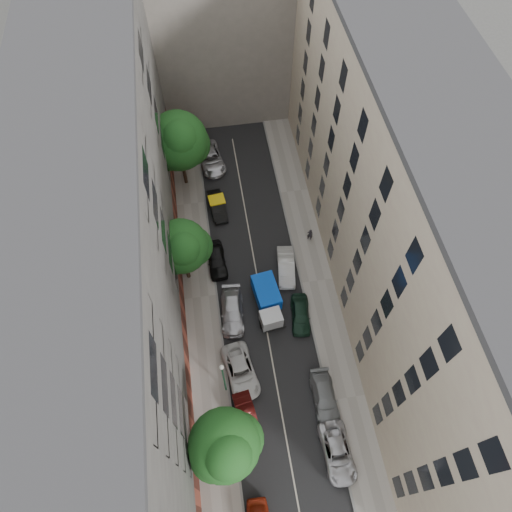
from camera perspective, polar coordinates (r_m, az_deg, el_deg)
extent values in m
plane|color=#4C4C49|center=(42.71, 0.43, -4.20)|extent=(120.00, 120.00, 0.00)
cube|color=black|center=(42.70, 0.43, -4.19)|extent=(8.00, 44.00, 0.02)
cube|color=gray|center=(42.57, -6.93, -5.14)|extent=(3.00, 44.00, 0.15)
cube|color=gray|center=(43.42, 7.62, -3.12)|extent=(3.00, 44.00, 0.15)
cube|color=#484643|center=(34.81, -17.64, 1.04)|extent=(8.00, 44.00, 20.00)
cube|color=#BFB295|center=(36.86, 17.75, 5.50)|extent=(8.00, 44.00, 20.00)
cube|color=gray|center=(55.52, -4.65, 26.97)|extent=(18.00, 12.00, 18.00)
cube|color=black|center=(41.46, 1.45, -6.15)|extent=(2.53, 5.10, 0.27)
cube|color=#ABADB0|center=(40.02, 1.90, -7.85)|extent=(1.99, 1.67, 1.54)
cube|color=blue|center=(40.96, 1.29, -4.56)|extent=(2.40, 3.50, 1.63)
cylinder|color=black|center=(40.81, 0.65, -8.55)|extent=(0.25, 0.76, 0.76)
cylinder|color=black|center=(40.97, 3.06, -8.19)|extent=(0.25, 0.76, 0.76)
cylinder|color=black|center=(42.12, -0.04, -4.62)|extent=(0.25, 0.76, 0.76)
cylinder|color=black|center=(42.28, 2.27, -4.29)|extent=(0.25, 0.76, 0.76)
imported|color=#4C100F|center=(38.13, -1.10, -19.55)|extent=(2.02, 4.28, 1.35)
imported|color=silver|center=(39.06, -1.92, -14.19)|extent=(3.06, 5.31, 1.39)
imported|color=#B1B1B6|center=(41.01, -2.98, -6.93)|extent=(2.39, 5.03, 1.41)
imported|color=black|center=(43.60, -4.95, -0.47)|extent=(1.90, 4.34, 1.45)
imported|color=black|center=(47.28, -4.84, 6.23)|extent=(1.86, 4.25, 1.36)
imported|color=#BABABF|center=(51.59, -5.68, 12.06)|extent=(3.27, 5.68, 1.49)
imported|color=silver|center=(38.20, 10.14, -23.05)|extent=(2.31, 4.80, 1.32)
imported|color=slate|center=(38.89, 8.57, -17.07)|extent=(1.89, 4.55, 1.32)
imported|color=black|center=(41.05, 5.58, -7.28)|extent=(2.16, 4.22, 1.38)
imported|color=silver|center=(43.13, 3.77, -1.37)|extent=(2.07, 4.55, 1.45)
cylinder|color=#382619|center=(36.72, -3.51, -23.62)|extent=(0.36, 0.36, 3.01)
cylinder|color=#382619|center=(34.17, -3.75, -23.03)|extent=(0.24, 0.24, 2.15)
sphere|color=#1C501A|center=(32.09, -3.98, -22.48)|extent=(4.79, 4.79, 4.79)
sphere|color=#1C501A|center=(33.15, -2.29, -21.88)|extent=(3.59, 3.59, 3.59)
sphere|color=#1C501A|center=(32.65, -5.13, -23.66)|extent=(3.35, 3.35, 3.35)
sphere|color=#1C501A|center=(30.86, -3.52, -23.57)|extent=(3.11, 3.11, 3.11)
cylinder|color=#382619|center=(42.57, -8.61, -1.68)|extent=(0.36, 0.36, 2.55)
cylinder|color=#382619|center=(40.70, -9.00, -0.15)|extent=(0.24, 0.24, 1.82)
sphere|color=#1C501A|center=(39.20, -9.35, 1.20)|extent=(4.79, 4.79, 4.79)
sphere|color=#1C501A|center=(40.09, -7.95, 1.18)|extent=(3.59, 3.59, 3.59)
sphere|color=#1C501A|center=(39.42, -10.20, 0.06)|extent=(3.35, 3.35, 3.35)
sphere|color=#1C501A|center=(37.96, -9.17, 1.01)|extent=(3.11, 3.11, 3.11)
cylinder|color=#382619|center=(49.33, -8.94, 10.24)|extent=(0.36, 0.36, 2.94)
cylinder|color=#382619|center=(47.50, -9.35, 12.25)|extent=(0.24, 0.24, 2.10)
sphere|color=#1C501A|center=(46.06, -9.72, 14.01)|extent=(5.84, 5.84, 5.84)
sphere|color=#1C501A|center=(47.00, -8.45, 13.63)|extent=(4.38, 4.38, 4.38)
sphere|color=#1C501A|center=(46.15, -10.45, 12.93)|extent=(4.09, 4.09, 4.09)
sphere|color=#1C501A|center=(44.72, -9.59, 14.33)|extent=(3.80, 3.80, 3.80)
cylinder|color=#195A37|center=(36.51, -4.03, -15.12)|extent=(0.14, 0.14, 5.72)
sphere|color=silver|center=(33.69, -4.34, -13.71)|extent=(0.36, 0.36, 0.36)
imported|color=black|center=(45.08, 6.76, 2.69)|extent=(0.66, 0.56, 1.54)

